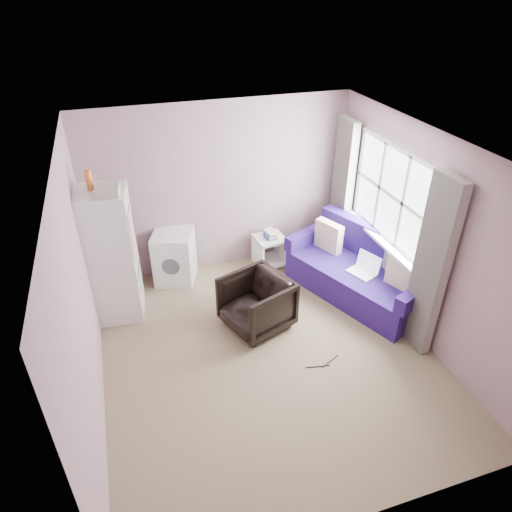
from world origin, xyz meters
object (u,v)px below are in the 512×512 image
(armchair, at_px, (256,301))
(side_table, at_px, (270,249))
(washing_machine, at_px, (174,256))
(fridge, at_px, (111,255))
(sofa, at_px, (361,272))

(armchair, distance_m, side_table, 1.47)
(washing_machine, xyz_separation_m, side_table, (1.45, -0.04, -0.13))
(fridge, height_order, washing_machine, fridge)
(washing_machine, height_order, side_table, washing_machine)
(fridge, xyz_separation_m, sofa, (3.26, -0.57, -0.56))
(fridge, distance_m, sofa, 3.36)
(armchair, relative_size, fridge, 0.39)
(washing_machine, height_order, sofa, sofa)
(armchair, xyz_separation_m, sofa, (1.61, 0.24, -0.05))
(fridge, height_order, sofa, fridge)
(armchair, relative_size, sofa, 0.35)
(side_table, relative_size, sofa, 0.27)
(fridge, xyz_separation_m, washing_machine, (0.83, 0.55, -0.49))
(armchair, relative_size, side_table, 1.31)
(armchair, bearing_deg, sofa, 78.32)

